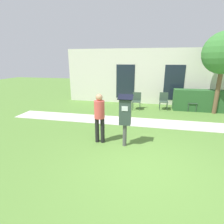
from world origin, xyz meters
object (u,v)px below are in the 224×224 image
at_px(person_standing, 99,115).
at_px(outdoor_chair_left, 137,99).
at_px(outdoor_chair_middle, 164,100).
at_px(outdoor_chair_right, 192,101).
at_px(parking_meter, 125,114).

xyz_separation_m(person_standing, outdoor_chair_left, (0.85, 4.25, -0.40)).
distance_m(outdoor_chair_middle, outdoor_chair_right, 1.41).
bearing_deg(outdoor_chair_middle, person_standing, -94.49).
bearing_deg(outdoor_chair_right, parking_meter, -122.91).
bearing_deg(outdoor_chair_right, outdoor_chair_middle, -179.48).
distance_m(parking_meter, outdoor_chair_left, 4.36).
height_order(person_standing, outdoor_chair_right, person_standing).
relative_size(outdoor_chair_left, outdoor_chair_right, 1.00).
xyz_separation_m(outdoor_chair_middle, outdoor_chair_right, (1.41, 0.04, 0.00)).
bearing_deg(outdoor_chair_middle, outdoor_chair_right, 23.83).
bearing_deg(outdoor_chair_middle, parking_meter, -85.42).
bearing_deg(parking_meter, outdoor_chair_left, 89.52).
height_order(outdoor_chair_left, outdoor_chair_right, same).
height_order(parking_meter, person_standing, parking_meter).
height_order(person_standing, outdoor_chair_middle, person_standing).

